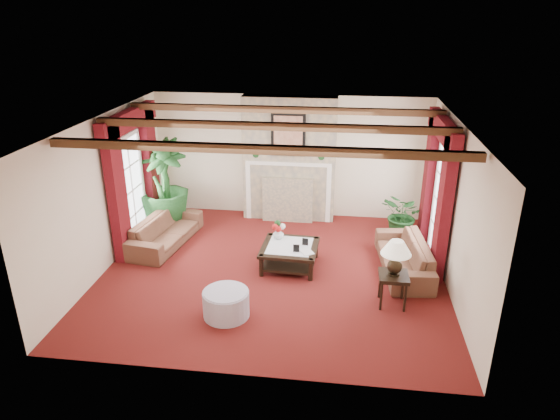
# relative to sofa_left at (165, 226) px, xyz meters

# --- Properties ---
(floor) EXTENTS (6.00, 6.00, 0.00)m
(floor) POSITION_rel_sofa_left_xyz_m (2.28, -0.85, -0.38)
(floor) COLOR #4F110E
(floor) RESTS_ON ground
(ceiling) EXTENTS (6.00, 6.00, 0.00)m
(ceiling) POSITION_rel_sofa_left_xyz_m (2.28, -0.85, 2.32)
(ceiling) COLOR white
(ceiling) RESTS_ON floor
(back_wall) EXTENTS (6.00, 0.02, 2.70)m
(back_wall) POSITION_rel_sofa_left_xyz_m (2.28, 1.90, 0.97)
(back_wall) COLOR beige
(back_wall) RESTS_ON ground
(left_wall) EXTENTS (0.02, 5.50, 2.70)m
(left_wall) POSITION_rel_sofa_left_xyz_m (-0.72, -0.85, 0.97)
(left_wall) COLOR beige
(left_wall) RESTS_ON ground
(right_wall) EXTENTS (0.02, 5.50, 2.70)m
(right_wall) POSITION_rel_sofa_left_xyz_m (5.28, -0.85, 0.97)
(right_wall) COLOR beige
(right_wall) RESTS_ON ground
(ceiling_beams) EXTENTS (6.00, 3.00, 0.12)m
(ceiling_beams) POSITION_rel_sofa_left_xyz_m (2.28, -0.85, 2.26)
(ceiling_beams) COLOR #3E2713
(ceiling_beams) RESTS_ON ceiling
(fireplace) EXTENTS (2.00, 0.52, 2.70)m
(fireplace) POSITION_rel_sofa_left_xyz_m (2.28, 1.70, 2.32)
(fireplace) COLOR tan
(fireplace) RESTS_ON ground
(french_door_left) EXTENTS (0.10, 1.10, 2.16)m
(french_door_left) POSITION_rel_sofa_left_xyz_m (-0.69, 0.15, 1.75)
(french_door_left) COLOR white
(french_door_left) RESTS_ON ground
(french_door_right) EXTENTS (0.10, 1.10, 2.16)m
(french_door_right) POSITION_rel_sofa_left_xyz_m (5.25, 0.15, 1.75)
(french_door_right) COLOR white
(french_door_right) RESTS_ON ground
(curtains_left) EXTENTS (0.20, 2.40, 2.55)m
(curtains_left) POSITION_rel_sofa_left_xyz_m (-0.58, 0.15, 2.17)
(curtains_left) COLOR #4D0A0C
(curtains_left) RESTS_ON ground
(curtains_right) EXTENTS (0.20, 2.40, 2.55)m
(curtains_right) POSITION_rel_sofa_left_xyz_m (5.14, 0.15, 2.17)
(curtains_right) COLOR #4D0A0C
(curtains_right) RESTS_ON ground
(sofa_left) EXTENTS (2.10, 1.14, 0.75)m
(sofa_left) POSITION_rel_sofa_left_xyz_m (0.00, 0.00, 0.00)
(sofa_left) COLOR #3C1017
(sofa_left) RESTS_ON ground
(sofa_right) EXTENTS (2.02, 0.91, 0.75)m
(sofa_right) POSITION_rel_sofa_left_xyz_m (4.60, -0.48, -0.00)
(sofa_right) COLOR #3C1017
(sofa_right) RESTS_ON ground
(potted_palm) EXTENTS (1.16, 1.94, 1.06)m
(potted_palm) POSITION_rel_sofa_left_xyz_m (-0.28, 0.87, 0.15)
(potted_palm) COLOR black
(potted_palm) RESTS_ON ground
(small_plant) EXTENTS (1.75, 1.75, 0.73)m
(small_plant) POSITION_rel_sofa_left_xyz_m (4.71, 0.94, -0.01)
(small_plant) COLOR black
(small_plant) RESTS_ON ground
(coffee_table) EXTENTS (1.04, 1.04, 0.41)m
(coffee_table) POSITION_rel_sofa_left_xyz_m (2.55, -0.62, -0.17)
(coffee_table) COLOR black
(coffee_table) RESTS_ON ground
(side_table) EXTENTS (0.58, 0.58, 0.54)m
(side_table) POSITION_rel_sofa_left_xyz_m (4.30, -1.66, -0.11)
(side_table) COLOR black
(side_table) RESTS_ON ground
(ottoman) EXTENTS (0.71, 0.71, 0.41)m
(ottoman) POSITION_rel_sofa_left_xyz_m (1.76, -2.31, -0.17)
(ottoman) COLOR #958FA3
(ottoman) RESTS_ON ground
(table_lamp) EXTENTS (0.47, 0.47, 0.60)m
(table_lamp) POSITION_rel_sofa_left_xyz_m (4.30, -1.66, 0.46)
(table_lamp) COLOR black
(table_lamp) RESTS_ON side_table
(flower_vase) EXTENTS (0.31, 0.32, 0.20)m
(flower_vase) POSITION_rel_sofa_left_xyz_m (2.31, -0.33, 0.13)
(flower_vase) COLOR silver
(flower_vase) RESTS_ON coffee_table
(book) EXTENTS (0.21, 0.19, 0.27)m
(book) POSITION_rel_sofa_left_xyz_m (2.79, -0.88, 0.17)
(book) COLOR black
(book) RESTS_ON coffee_table
(photo_frame_a) EXTENTS (0.11, 0.02, 0.15)m
(photo_frame_a) POSITION_rel_sofa_left_xyz_m (2.69, -0.84, 0.11)
(photo_frame_a) COLOR black
(photo_frame_a) RESTS_ON coffee_table
(photo_frame_b) EXTENTS (0.11, 0.04, 0.14)m
(photo_frame_b) POSITION_rel_sofa_left_xyz_m (2.83, -0.56, 0.10)
(photo_frame_b) COLOR black
(photo_frame_b) RESTS_ON coffee_table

